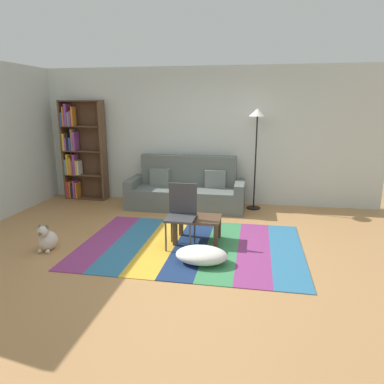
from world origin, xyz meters
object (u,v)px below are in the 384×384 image
object	(u,v)px
pouf	(202,255)
standing_lamp	(257,126)
folding_chair	(182,210)
tv_remote	(195,216)
couch	(186,191)
dog	(47,239)
coffee_table	(198,222)
bookshelf	(79,152)

from	to	relation	value
pouf	standing_lamp	distance (m)	3.07
pouf	folding_chair	distance (m)	0.78
pouf	folding_chair	xyz separation A→B (m)	(-0.37, 0.54, 0.42)
pouf	tv_remote	bearing A→B (deg)	105.53
couch	tv_remote	distance (m)	1.81
pouf	folding_chair	bearing A→B (deg)	124.18
tv_remote	couch	bearing A→B (deg)	100.04
dog	folding_chair	xyz separation A→B (m)	(1.80, 0.49, 0.37)
pouf	standing_lamp	world-z (taller)	standing_lamp
coffee_table	dog	bearing A→B (deg)	-161.40
dog	tv_remote	size ratio (longest dim) A/B	2.65
coffee_table	standing_lamp	size ratio (longest dim) A/B	0.35
standing_lamp	bookshelf	bearing A→B (deg)	177.78
bookshelf	tv_remote	bearing A→B (deg)	-35.57
dog	tv_remote	distance (m)	2.10
tv_remote	pouf	bearing A→B (deg)	-79.81
dog	standing_lamp	bearing A→B (deg)	42.61
coffee_table	pouf	world-z (taller)	coffee_table
folding_chair	dog	bearing A→B (deg)	-128.33
standing_lamp	tv_remote	world-z (taller)	standing_lamp
dog	bookshelf	bearing A→B (deg)	107.83
couch	standing_lamp	size ratio (longest dim) A/B	1.19
bookshelf	dog	size ratio (longest dim) A/B	5.18
couch	folding_chair	xyz separation A→B (m)	(0.32, -1.94, 0.20)
pouf	couch	bearing A→B (deg)	105.43
couch	dog	distance (m)	2.85
couch	coffee_table	size ratio (longest dim) A/B	3.40
coffee_table	pouf	size ratio (longest dim) A/B	1.00
coffee_table	folding_chair	distance (m)	0.35
pouf	tv_remote	size ratio (longest dim) A/B	4.44
couch	tv_remote	size ratio (longest dim) A/B	15.07
dog	folding_chair	world-z (taller)	folding_chair
bookshelf	coffee_table	bearing A→B (deg)	-35.36
pouf	dog	xyz separation A→B (m)	(-2.17, 0.05, 0.04)
couch	pouf	xyz separation A→B (m)	(0.68, -2.48, -0.22)
couch	standing_lamp	xyz separation A→B (m)	(1.31, 0.14, 1.25)
folding_chair	bookshelf	bearing A→B (deg)	176.72
couch	folding_chair	distance (m)	1.97
pouf	dog	distance (m)	2.17
folding_chair	tv_remote	bearing A→B (deg)	85.85
couch	pouf	world-z (taller)	couch
couch	tv_remote	world-z (taller)	couch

